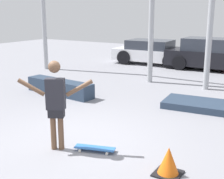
# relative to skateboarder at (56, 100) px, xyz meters

# --- Properties ---
(ground_plane) EXTENTS (36.00, 36.00, 0.00)m
(ground_plane) POSITION_rel_skateboarder_xyz_m (0.06, 0.46, -1.02)
(ground_plane) COLOR gray
(skateboarder) EXTENTS (1.32, 0.76, 1.78)m
(skateboarder) POSITION_rel_skateboarder_xyz_m (0.00, 0.00, 0.00)
(skateboarder) COLOR brown
(skateboarder) RESTS_ON ground_plane
(skateboard) EXTENTS (0.83, 0.45, 0.08)m
(skateboard) POSITION_rel_skateboarder_xyz_m (0.68, 0.31, -0.96)
(skateboard) COLOR #2D66B2
(skateboard) RESTS_ON ground_plane
(grind_box) EXTENTS (2.60, 0.75, 0.48)m
(grind_box) POSITION_rel_skateboarder_xyz_m (-2.75, 3.24, -0.78)
(grind_box) COLOR #28384C
(grind_box) RESTS_ON ground_plane
(manual_pad) EXTENTS (3.13, 1.42, 0.19)m
(manual_pad) POSITION_rel_skateboarder_xyz_m (2.14, 4.23, -0.92)
(manual_pad) COLOR #28384C
(manual_pad) RESTS_ON ground_plane
(parked_car_white) EXTENTS (4.04, 2.10, 1.23)m
(parked_car_white) POSITION_rel_skateboarder_xyz_m (-2.74, 10.44, -0.41)
(parked_car_white) COLOR white
(parked_car_white) RESTS_ON ground_plane
(parked_car_black) EXTENTS (4.15, 1.93, 1.46)m
(parked_car_black) POSITION_rel_skateboarder_xyz_m (0.30, 10.35, -0.32)
(parked_car_black) COLOR black
(parked_car_black) RESTS_ON ground_plane
(traffic_cone) EXTENTS (0.45, 0.45, 0.49)m
(traffic_cone) POSITION_rel_skateboarder_xyz_m (2.25, 0.21, -0.78)
(traffic_cone) COLOR black
(traffic_cone) RESTS_ON ground_plane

